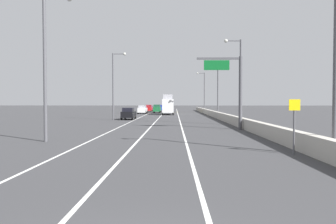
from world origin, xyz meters
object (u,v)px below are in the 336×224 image
at_px(box_truck, 168,105).
at_px(lamp_post_left_near, 48,58).
at_px(lamp_post_right_near, 331,42).
at_px(car_red_5, 149,108).
at_px(car_green_3, 157,109).
at_px(car_black_4, 129,114).
at_px(speed_advisory_sign, 294,122).
at_px(overhead_sign_gantry, 233,84).
at_px(car_blue_0, 159,108).
at_px(lamp_post_right_fourth, 203,90).
at_px(car_yellow_1, 169,108).
at_px(lamp_post_right_third, 217,85).
at_px(lamp_post_left_mid, 115,82).
at_px(lamp_post_right_second, 239,76).
at_px(car_white_2, 142,110).

bearing_deg(box_truck, lamp_post_left_near, -98.87).
xyz_separation_m(lamp_post_right_near, car_red_5, (-15.23, 72.61, -4.99)).
height_order(car_red_5, box_truck, box_truck).
bearing_deg(car_green_3, car_black_4, -95.23).
relative_size(speed_advisory_sign, car_red_5, 0.63).
distance_m(overhead_sign_gantry, car_blue_0, 65.20).
distance_m(lamp_post_right_fourth, car_green_3, 13.05).
xyz_separation_m(lamp_post_right_fourth, car_blue_0, (-12.06, 13.68, -5.02)).
xyz_separation_m(lamp_post_right_near, car_yellow_1, (-9.39, 68.66, -4.90)).
distance_m(lamp_post_right_near, lamp_post_right_third, 44.63).
xyz_separation_m(car_black_4, car_red_5, (0.13, 38.41, 0.03)).
bearing_deg(overhead_sign_gantry, lamp_post_right_near, -83.01).
height_order(lamp_post_right_near, lamp_post_left_mid, same).
bearing_deg(lamp_post_left_mid, car_yellow_1, 77.60).
xyz_separation_m(car_yellow_1, car_green_3, (-3.11, -3.12, -0.02)).
height_order(overhead_sign_gantry, car_blue_0, overhead_sign_gantry).
height_order(car_yellow_1, car_red_5, car_yellow_1).
distance_m(overhead_sign_gantry, lamp_post_left_near, 18.33).
bearing_deg(lamp_post_left_near, speed_advisory_sign, -18.84).
bearing_deg(car_green_3, overhead_sign_gantry, -77.96).
bearing_deg(overhead_sign_gantry, car_yellow_1, 98.04).
xyz_separation_m(lamp_post_right_second, lamp_post_right_third, (0.28, 22.31, 0.00)).
distance_m(lamp_post_right_second, car_red_5, 52.70).
relative_size(lamp_post_right_fourth, car_black_4, 2.50).
distance_m(lamp_post_right_near, box_truck, 55.32).
xyz_separation_m(lamp_post_right_second, car_red_5, (-14.93, 50.30, -4.99)).
xyz_separation_m(overhead_sign_gantry, lamp_post_left_mid, (-15.27, 16.38, 1.23)).
bearing_deg(overhead_sign_gantry, lamp_post_right_fourth, 88.27).
distance_m(speed_advisory_sign, box_truck, 54.23).
bearing_deg(lamp_post_left_mid, overhead_sign_gantry, -47.02).
xyz_separation_m(car_green_3, box_truck, (2.98, -11.18, 1.00)).
relative_size(car_blue_0, box_truck, 0.52).
xyz_separation_m(lamp_post_right_third, car_blue_0, (-12.52, 35.99, -5.02)).
bearing_deg(car_black_4, lamp_post_right_near, -65.81).
xyz_separation_m(car_red_5, box_truck, (5.72, -18.25, 1.07)).
relative_size(car_blue_0, car_red_5, 0.88).
bearing_deg(car_white_2, car_red_5, 88.82).
xyz_separation_m(lamp_post_right_near, box_truck, (-9.51, 54.35, -3.92)).
distance_m(car_blue_0, car_red_5, 8.45).
relative_size(lamp_post_right_near, lamp_post_right_fourth, 1.00).
relative_size(speed_advisory_sign, lamp_post_left_near, 0.29).
height_order(lamp_post_right_second, lamp_post_right_third, same).
relative_size(lamp_post_right_third, car_yellow_1, 2.24).
xyz_separation_m(overhead_sign_gantry, lamp_post_right_second, (1.71, 5.92, 1.23)).
bearing_deg(overhead_sign_gantry, box_truck, 101.18).
relative_size(car_green_3, box_truck, 0.55).
distance_m(car_blue_0, car_black_4, 46.50).
xyz_separation_m(overhead_sign_gantry, speed_advisory_sign, (0.44, -15.68, -2.96)).
bearing_deg(lamp_post_left_mid, speed_advisory_sign, -63.90).
distance_m(lamp_post_right_third, car_green_3, 24.83).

